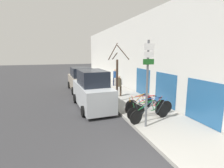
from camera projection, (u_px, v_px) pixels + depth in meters
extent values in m
plane|color=#333335|center=(86.00, 94.00, 15.10)|extent=(80.00, 80.00, 0.00)
cube|color=#9E9B93|center=(106.00, 85.00, 18.49)|extent=(3.20, 32.00, 0.15)
cube|color=silver|center=(121.00, 55.00, 18.45)|extent=(0.20, 32.00, 6.50)
cube|color=#26598C|center=(203.00, 102.00, 8.27)|extent=(0.03, 2.17, 2.08)
cube|color=#26598C|center=(165.00, 90.00, 11.12)|extent=(0.03, 2.17, 2.08)
cube|color=#26598C|center=(143.00, 82.00, 13.98)|extent=(0.03, 2.17, 2.08)
cylinder|color=#595B60|center=(147.00, 85.00, 7.73)|extent=(0.10, 0.10, 3.90)
cube|color=white|center=(149.00, 47.00, 7.38)|extent=(0.50, 0.02, 0.28)
cube|color=white|center=(149.00, 55.00, 7.44)|extent=(0.49, 0.02, 0.25)
cube|color=#19591E|center=(149.00, 62.00, 7.49)|extent=(0.53, 0.02, 0.24)
cylinder|color=black|center=(136.00, 117.00, 8.24)|extent=(0.69, 0.18, 0.70)
cylinder|color=black|center=(164.00, 111.00, 9.12)|extent=(0.69, 0.18, 0.70)
cylinder|color=black|center=(147.00, 109.00, 8.51)|extent=(1.00, 0.25, 0.57)
cylinder|color=black|center=(149.00, 103.00, 8.51)|extent=(1.16, 0.28, 0.09)
cylinder|color=black|center=(156.00, 107.00, 8.80)|extent=(0.22, 0.08, 0.50)
cylinder|color=black|center=(159.00, 112.00, 8.96)|extent=(0.63, 0.16, 0.08)
cylinder|color=black|center=(161.00, 107.00, 8.96)|extent=(0.47, 0.13, 0.56)
cylinder|color=black|center=(138.00, 111.00, 8.23)|extent=(0.21, 0.08, 0.60)
cube|color=black|center=(158.00, 102.00, 8.80)|extent=(0.21, 0.12, 0.04)
cylinder|color=#99999E|center=(139.00, 105.00, 8.22)|extent=(0.12, 0.44, 0.02)
cylinder|color=black|center=(133.00, 114.00, 8.80)|extent=(0.65, 0.11, 0.65)
cylinder|color=black|center=(160.00, 109.00, 9.49)|extent=(0.65, 0.11, 0.65)
cylinder|color=#197233|center=(144.00, 106.00, 9.01)|extent=(0.96, 0.14, 0.54)
cylinder|color=#197233|center=(145.00, 102.00, 9.00)|extent=(1.12, 0.16, 0.08)
cylinder|color=#197233|center=(153.00, 106.00, 9.24)|extent=(0.21, 0.06, 0.47)
cylinder|color=#197233|center=(156.00, 110.00, 9.37)|extent=(0.60, 0.09, 0.08)
cylinder|color=#197233|center=(157.00, 105.00, 9.36)|extent=(0.45, 0.08, 0.52)
cylinder|color=#197233|center=(134.00, 108.00, 8.79)|extent=(0.21, 0.05, 0.56)
cube|color=black|center=(154.00, 101.00, 9.23)|extent=(0.21, 0.10, 0.04)
cylinder|color=#99999E|center=(136.00, 103.00, 8.77)|extent=(0.07, 0.44, 0.02)
cylinder|color=black|center=(138.00, 110.00, 9.24)|extent=(0.72, 0.04, 0.72)
cylinder|color=black|center=(166.00, 107.00, 9.76)|extent=(0.72, 0.04, 0.72)
cylinder|color=#1E4799|center=(149.00, 103.00, 9.37)|extent=(0.96, 0.04, 0.59)
cylinder|color=#1E4799|center=(151.00, 98.00, 9.36)|extent=(1.12, 0.04, 0.09)
cylinder|color=#1E4799|center=(158.00, 103.00, 9.55)|extent=(0.21, 0.04, 0.51)
cylinder|color=#1E4799|center=(162.00, 107.00, 9.67)|extent=(0.60, 0.03, 0.08)
cylinder|color=#1E4799|center=(163.00, 103.00, 9.65)|extent=(0.45, 0.03, 0.57)
cylinder|color=#1E4799|center=(140.00, 105.00, 9.21)|extent=(0.20, 0.03, 0.62)
cube|color=black|center=(160.00, 98.00, 9.53)|extent=(0.20, 0.08, 0.04)
cylinder|color=#99999E|center=(142.00, 99.00, 9.18)|extent=(0.03, 0.44, 0.02)
cylinder|color=black|center=(132.00, 106.00, 9.97)|extent=(0.70, 0.24, 0.72)
cylinder|color=black|center=(162.00, 106.00, 10.00)|extent=(0.70, 0.24, 0.72)
cylinder|color=red|center=(143.00, 100.00, 9.92)|extent=(0.94, 0.32, 0.59)
cylinder|color=red|center=(145.00, 96.00, 9.88)|extent=(1.09, 0.36, 0.09)
cylinder|color=red|center=(153.00, 101.00, 9.93)|extent=(0.21, 0.09, 0.52)
cylinder|color=red|center=(156.00, 105.00, 9.99)|extent=(0.59, 0.20, 0.08)
cylinder|color=red|center=(158.00, 101.00, 9.94)|extent=(0.44, 0.16, 0.58)
cylinder|color=red|center=(133.00, 101.00, 9.91)|extent=(0.20, 0.09, 0.62)
cube|color=black|center=(155.00, 96.00, 9.89)|extent=(0.21, 0.13, 0.04)
cylinder|color=#99999E|center=(135.00, 96.00, 9.86)|extent=(0.15, 0.43, 0.02)
cylinder|color=black|center=(129.00, 108.00, 9.72)|extent=(0.63, 0.32, 0.68)
cylinder|color=black|center=(148.00, 102.00, 10.93)|extent=(0.63, 0.32, 0.68)
cylinder|color=orange|center=(137.00, 100.00, 10.12)|extent=(0.93, 0.46, 0.56)
cylinder|color=orange|center=(138.00, 96.00, 10.14)|extent=(1.08, 0.53, 0.09)
cylinder|color=orange|center=(143.00, 99.00, 10.52)|extent=(0.21, 0.12, 0.49)
cylinder|color=orange|center=(145.00, 102.00, 10.71)|extent=(0.59, 0.29, 0.08)
cylinder|color=orange|center=(146.00, 98.00, 10.73)|extent=(0.44, 0.23, 0.54)
cylinder|color=orange|center=(130.00, 102.00, 9.73)|extent=(0.21, 0.12, 0.59)
cube|color=black|center=(144.00, 94.00, 10.53)|extent=(0.22, 0.16, 0.04)
cylinder|color=#99999E|center=(132.00, 97.00, 9.74)|extent=(0.21, 0.41, 0.02)
cube|color=#B2B7BC|center=(92.00, 95.00, 11.19)|extent=(1.92, 4.76, 1.34)
cube|color=black|center=(92.00, 78.00, 10.82)|extent=(1.65, 2.50, 0.93)
cylinder|color=black|center=(75.00, 98.00, 12.33)|extent=(0.25, 0.64, 0.63)
cylinder|color=black|center=(99.00, 96.00, 12.92)|extent=(0.25, 0.64, 0.63)
cylinder|color=black|center=(84.00, 111.00, 9.65)|extent=(0.25, 0.64, 0.63)
cylinder|color=black|center=(112.00, 108.00, 10.24)|extent=(0.25, 0.64, 0.63)
cube|color=gray|center=(81.00, 82.00, 16.26)|extent=(1.97, 4.75, 1.16)
cube|color=black|center=(81.00, 72.00, 15.91)|extent=(1.71, 2.50, 0.84)
cylinder|color=black|center=(69.00, 85.00, 17.38)|extent=(0.24, 0.66, 0.66)
cylinder|color=black|center=(87.00, 84.00, 17.99)|extent=(0.24, 0.66, 0.66)
cylinder|color=black|center=(73.00, 91.00, 14.69)|extent=(0.24, 0.66, 0.66)
cylinder|color=black|center=(94.00, 89.00, 15.30)|extent=(0.24, 0.66, 0.66)
cylinder|color=#4C3D2D|center=(121.00, 91.00, 13.60)|extent=(0.15, 0.15, 0.78)
cylinder|color=#4C3D2D|center=(117.00, 91.00, 13.53)|extent=(0.15, 0.15, 0.78)
cylinder|color=brown|center=(119.00, 82.00, 13.44)|extent=(0.36, 0.36, 0.62)
sphere|color=tan|center=(119.00, 77.00, 13.37)|extent=(0.21, 0.21, 0.21)
cylinder|color=#1E2338|center=(116.00, 81.00, 18.08)|extent=(0.15, 0.15, 0.82)
cylinder|color=#1E2338|center=(114.00, 82.00, 17.97)|extent=(0.15, 0.15, 0.82)
cylinder|color=navy|center=(115.00, 74.00, 17.89)|extent=(0.37, 0.37, 0.65)
sphere|color=tan|center=(115.00, 70.00, 17.82)|extent=(0.22, 0.22, 0.22)
cylinder|color=#3D2D23|center=(117.00, 81.00, 11.95)|extent=(0.15, 0.15, 2.90)
cylinder|color=#3D2D23|center=(113.00, 52.00, 11.43)|extent=(0.72, 0.22, 1.10)
cylinder|color=#3D2D23|center=(123.00, 52.00, 11.58)|extent=(0.81, 0.36, 0.98)
cylinder|color=#3D2D23|center=(115.00, 56.00, 11.98)|extent=(0.16, 0.77, 0.50)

